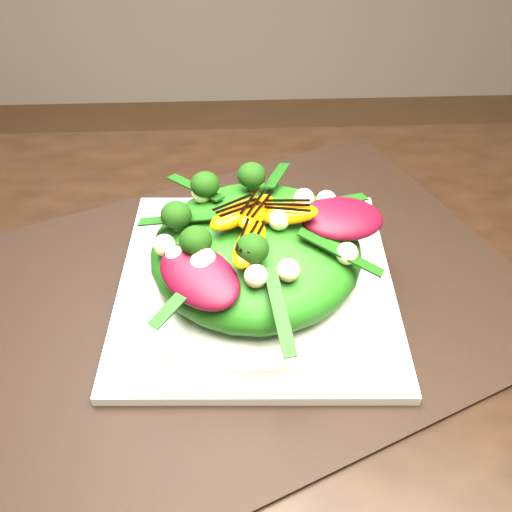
{
  "coord_description": "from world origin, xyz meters",
  "views": [
    {
      "loc": [
        -0.21,
        -0.24,
        1.15
      ],
      "look_at": [
        -0.19,
        0.13,
        0.8
      ],
      "focal_mm": 38.0,
      "sensor_mm": 36.0,
      "label": 1
    }
  ],
  "objects_px": {
    "salad_bowl": "(256,274)",
    "plate_base": "(256,284)",
    "lettuce_mound": "(256,251)",
    "dining_table": "(483,411)",
    "placemat": "(256,289)",
    "orange_segment": "(252,202)"
  },
  "relations": [
    {
      "from": "lettuce_mound",
      "to": "orange_segment",
      "type": "height_order",
      "value": "orange_segment"
    },
    {
      "from": "dining_table",
      "to": "plate_base",
      "type": "distance_m",
      "value": 0.23
    },
    {
      "from": "dining_table",
      "to": "lettuce_mound",
      "type": "xyz_separation_m",
      "value": [
        -0.19,
        0.13,
        0.07
      ]
    },
    {
      "from": "dining_table",
      "to": "lettuce_mound",
      "type": "height_order",
      "value": "dining_table"
    },
    {
      "from": "placemat",
      "to": "lettuce_mound",
      "type": "relative_size",
      "value": 2.61
    },
    {
      "from": "salad_bowl",
      "to": "plate_base",
      "type": "bearing_deg",
      "value": 0.0
    },
    {
      "from": "salad_bowl",
      "to": "lettuce_mound",
      "type": "height_order",
      "value": "lettuce_mound"
    },
    {
      "from": "plate_base",
      "to": "lettuce_mound",
      "type": "distance_m",
      "value": 0.04
    },
    {
      "from": "dining_table",
      "to": "lettuce_mound",
      "type": "distance_m",
      "value": 0.24
    },
    {
      "from": "lettuce_mound",
      "to": "plate_base",
      "type": "bearing_deg",
      "value": 0.0
    },
    {
      "from": "orange_segment",
      "to": "placemat",
      "type": "bearing_deg",
      "value": -83.06
    },
    {
      "from": "lettuce_mound",
      "to": "orange_segment",
      "type": "xyz_separation_m",
      "value": [
        -0.0,
        0.02,
        0.04
      ]
    },
    {
      "from": "lettuce_mound",
      "to": "salad_bowl",
      "type": "bearing_deg",
      "value": 0.0
    },
    {
      "from": "dining_table",
      "to": "plate_base",
      "type": "relative_size",
      "value": 5.97
    },
    {
      "from": "placemat",
      "to": "plate_base",
      "type": "bearing_deg",
      "value": 180.0
    },
    {
      "from": "dining_table",
      "to": "orange_segment",
      "type": "bearing_deg",
      "value": 141.16
    },
    {
      "from": "dining_table",
      "to": "placemat",
      "type": "height_order",
      "value": "dining_table"
    },
    {
      "from": "placemat",
      "to": "plate_base",
      "type": "distance_m",
      "value": 0.01
    },
    {
      "from": "placemat",
      "to": "lettuce_mound",
      "type": "height_order",
      "value": "lettuce_mound"
    },
    {
      "from": "placemat",
      "to": "orange_segment",
      "type": "relative_size",
      "value": 9.2
    },
    {
      "from": "dining_table",
      "to": "salad_bowl",
      "type": "bearing_deg",
      "value": 145.28
    },
    {
      "from": "placemat",
      "to": "orange_segment",
      "type": "xyz_separation_m",
      "value": [
        -0.0,
        0.02,
        0.09
      ]
    }
  ]
}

